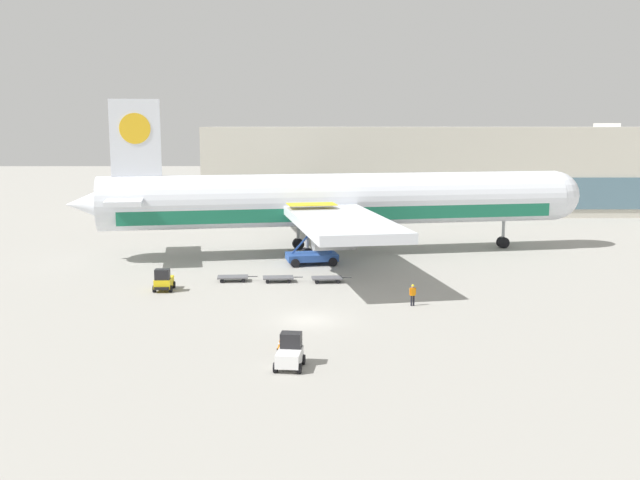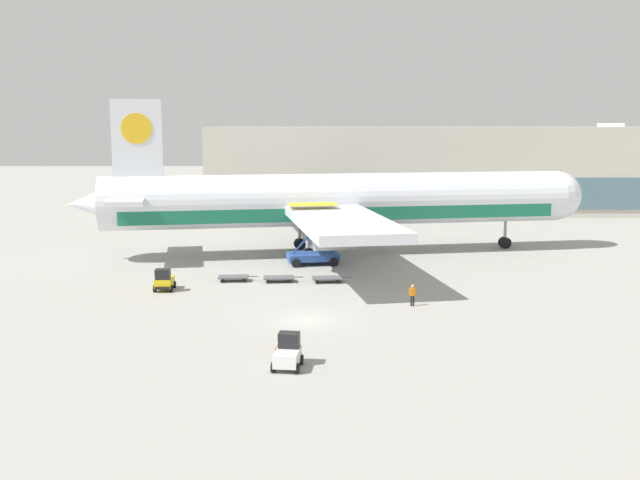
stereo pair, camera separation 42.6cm
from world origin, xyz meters
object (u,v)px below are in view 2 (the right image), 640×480
(baggage_dolly_lead, at_px, (233,277))
(baggage_tug_foreground, at_px, (287,353))
(traffic_cone_near, at_px, (278,344))
(baggage_dolly_second, at_px, (278,278))
(baggage_dolly_third, at_px, (327,278))
(airplane_main, at_px, (333,202))
(baggage_tug_mid, at_px, (164,281))
(ground_crew_near, at_px, (412,293))
(scissor_lift_loader, at_px, (312,242))

(baggage_dolly_lead, bearing_deg, baggage_tug_foreground, -80.41)
(traffic_cone_near, bearing_deg, baggage_dolly_second, 93.16)
(baggage_tug_foreground, distance_m, baggage_dolly_third, 23.40)
(baggage_tug_foreground, height_order, baggage_dolly_third, baggage_tug_foreground)
(traffic_cone_near, bearing_deg, baggage_dolly_third, 80.23)
(airplane_main, height_order, baggage_tug_mid, airplane_main)
(ground_crew_near, height_order, traffic_cone_near, ground_crew_near)
(baggage_dolly_lead, relative_size, baggage_dolly_third, 1.00)
(airplane_main, relative_size, baggage_tug_mid, 23.08)
(baggage_tug_mid, relative_size, baggage_dolly_second, 0.67)
(baggage_tug_mid, bearing_deg, baggage_dolly_third, 100.80)
(baggage_tug_foreground, bearing_deg, baggage_dolly_second, 11.70)
(scissor_lift_loader, relative_size, baggage_dolly_lead, 1.68)
(airplane_main, xyz_separation_m, scissor_lift_loader, (-2.26, -6.24, -3.50))
(baggage_dolly_second, xyz_separation_m, traffic_cone_near, (1.10, -19.98, -0.05))
(baggage_tug_mid, height_order, traffic_cone_near, baggage_tug_mid)
(baggage_dolly_lead, distance_m, ground_crew_near, 17.94)
(baggage_tug_mid, distance_m, traffic_cone_near, 19.90)
(baggage_tug_mid, xyz_separation_m, baggage_dolly_third, (14.37, 3.19, -0.49))
(baggage_tug_foreground, relative_size, ground_crew_near, 1.48)
(ground_crew_near, xyz_separation_m, traffic_cone_near, (-10.10, -11.13, -0.69))
(airplane_main, xyz_separation_m, ground_crew_near, (5.89, -23.61, -4.81))
(scissor_lift_loader, bearing_deg, airplane_main, 60.11)
(airplane_main, height_order, baggage_dolly_second, airplane_main)
(scissor_lift_loader, xyz_separation_m, baggage_tug_mid, (-12.90, -11.90, -1.47))
(baggage_dolly_lead, xyz_separation_m, baggage_dolly_third, (8.74, -0.49, 0.00))
(airplane_main, distance_m, baggage_tug_foreground, 38.67)
(airplane_main, distance_m, ground_crew_near, 24.80)
(baggage_dolly_second, bearing_deg, traffic_cone_near, -91.67)
(baggage_tug_mid, xyz_separation_m, traffic_cone_near, (10.96, -16.60, -0.53))
(airplane_main, relative_size, traffic_cone_near, 82.26)
(baggage_dolly_second, bearing_deg, baggage_tug_foreground, -90.25)
(airplane_main, bearing_deg, baggage_dolly_third, -102.99)
(scissor_lift_loader, height_order, traffic_cone_near, scissor_lift_loader)
(baggage_tug_mid, height_order, baggage_dolly_third, baggage_tug_mid)
(scissor_lift_loader, distance_m, baggage_tug_mid, 17.61)
(baggage_dolly_third, xyz_separation_m, ground_crew_near, (6.69, -8.66, 0.64))
(baggage_tug_mid, height_order, baggage_dolly_second, baggage_tug_mid)
(airplane_main, relative_size, baggage_dolly_second, 15.37)
(baggage_dolly_second, relative_size, baggage_dolly_third, 1.00)
(airplane_main, height_order, baggage_dolly_lead, airplane_main)
(baggage_tug_mid, distance_m, baggage_dolly_second, 10.43)
(baggage_tug_foreground, xyz_separation_m, baggage_dolly_second, (-1.88, 23.44, -0.49))
(baggage_tug_mid, distance_m, baggage_dolly_third, 14.73)
(airplane_main, distance_m, baggage_dolly_lead, 18.16)
(baggage_dolly_second, distance_m, traffic_cone_near, 20.01)
(baggage_tug_foreground, bearing_deg, traffic_cone_near, 19.75)
(scissor_lift_loader, distance_m, baggage_dolly_third, 9.05)
(baggage_dolly_second, bearing_deg, airplane_main, 65.39)
(baggage_dolly_second, bearing_deg, baggage_dolly_third, -7.28)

